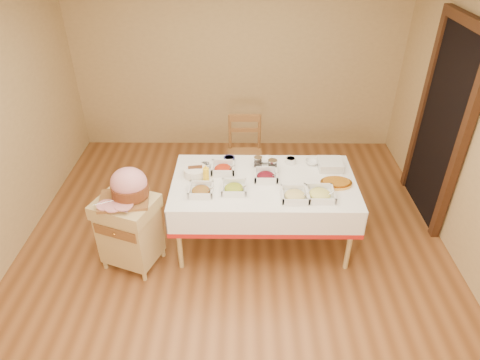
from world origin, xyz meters
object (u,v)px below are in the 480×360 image
Objects in this scene: dining_chair at (245,153)px; preserve_jar_left at (258,162)px; dining_table at (264,194)px; mustard_bottle at (206,174)px; ham_on_board at (128,187)px; plate_stack at (330,165)px; preserve_jar_right at (272,166)px; bread_basket at (195,172)px; butcher_cart at (129,229)px; brass_platter at (336,183)px.

dining_chair reaches higher than preserve_jar_left.
mustard_bottle is (-0.57, -0.01, 0.25)m from dining_table.
ham_on_board is 1.99× the size of plate_stack.
mustard_bottle is (-0.66, -0.21, 0.03)m from preserve_jar_right.
bread_basket is at bearing -173.69° from plate_stack.
mustard_bottle is (0.68, 0.30, -0.05)m from ham_on_board.
ham_on_board is 1.34m from preserve_jar_left.
dining_chair reaches higher than butcher_cart.
butcher_cart is 3.24× the size of bread_basket.
ham_on_board is 2.02m from plate_stack.
dining_chair is (1.11, 1.39, 0.05)m from butcher_cart.
butcher_cart reaches higher than dining_table.
dining_chair is 8.40× the size of preserve_jar_left.
butcher_cart is at bearing -164.85° from dining_table.
preserve_jar_right is (1.40, 0.55, 0.38)m from butcher_cart.
butcher_cart is at bearing -128.77° from dining_chair.
preserve_jar_right is (1.35, 0.51, -0.08)m from ham_on_board.
butcher_cart is 2.06m from brass_platter.
butcher_cart is 6.32× the size of preserve_jar_right.
mustard_bottle reaches higher than dining_chair.
mustard_bottle is at bearing -151.11° from preserve_jar_left.
preserve_jar_right is 0.78m from bread_basket.
preserve_jar_left is at bearing 156.53° from brass_platter.
butcher_cart is at bearing -163.26° from plate_stack.
mustard_bottle is (-0.52, -0.28, 0.03)m from preserve_jar_left.
plate_stack reaches higher than dining_table.
plate_stack is at bearing -41.93° from dining_chair.
dining_table is 0.35m from preserve_jar_left.
preserve_jar_right reaches higher than bread_basket.
preserve_jar_left is 0.60× the size of mustard_bottle.
preserve_jar_left is 0.16m from preserve_jar_right.
bread_basket reaches higher than brass_platter.
preserve_jar_right reaches higher than preserve_jar_left.
ham_on_board is 1.44m from preserve_jar_right.
ham_on_board reaches higher than brass_platter.
dining_table is at bearing 15.15° from butcher_cart.
plate_stack is (0.69, 0.25, 0.20)m from dining_table.
ham_on_board is at bearing 38.02° from butcher_cart.
dining_table is at bearing -79.62° from dining_chair.
dining_table is at bearing 1.27° from mustard_bottle.
brass_platter reaches higher than butcher_cart.
ham_on_board is 1.53× the size of brass_platter.
brass_platter is at bearing -4.60° from dining_table.
mustard_bottle is 0.60× the size of brass_platter.
preserve_jar_right is at bearing 20.83° from ham_on_board.
ham_on_board is 1.98m from brass_platter.
preserve_jar_right reaches higher than dining_table.
plate_stack is 0.30m from brass_platter.
plate_stack is (1.37, 0.15, -0.00)m from bread_basket.
preserve_jar_right is 0.39× the size of brass_platter.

